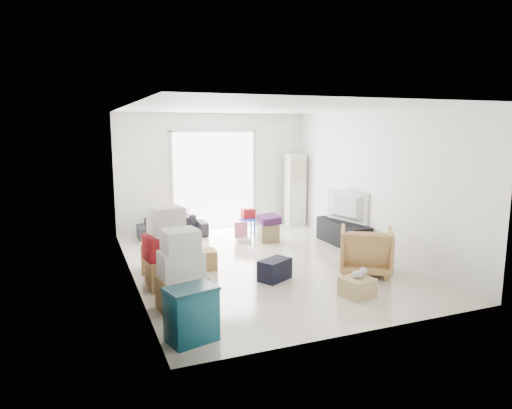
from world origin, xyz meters
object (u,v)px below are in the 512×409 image
Objects in this scene: armchair at (366,248)px; television at (343,218)px; storage_bins at (191,314)px; wood_crate at (357,287)px; tv_console at (343,233)px; ac_tower at (295,190)px; ottoman at (269,233)px; sofa at (173,224)px; kids_table at (248,217)px.

television is at bearing -77.29° from armchair.
wood_crate is (2.53, 0.48, -0.18)m from storage_bins.
tv_console is at bearing 37.78° from storage_bins.
wood_crate is at bearing -105.94° from ac_tower.
television is 1.31× the size of armchair.
storage_bins reaches higher than wood_crate.
sofa is at bearing 147.93° from ottoman.
armchair is 3.38m from kids_table.
tv_console reaches higher than ottoman.
tv_console is 0.97× the size of sofa.
tv_console is 2.28× the size of storage_bins.
storage_bins is at bearing -169.28° from wood_crate.
ottoman is (-1.30, 0.81, -0.05)m from tv_console.
tv_console is 2.47× the size of kids_table.
tv_console is at bearing -88.63° from ac_tower.
wood_crate is (-0.07, -3.36, -0.05)m from ottoman.
television is 2.16m from kids_table.
ac_tower is 1.18× the size of sofa.
ac_tower is 1.22× the size of tv_console.
armchair is (2.46, -3.65, 0.13)m from sofa.
kids_table is (-1.48, 1.57, -0.14)m from television.
ac_tower reaches higher than ottoman.
ac_tower is 3.00× the size of kids_table.
television reaches higher than wood_crate.
ac_tower reaches higher than wood_crate.
armchair reaches higher than television.
sofa is at bearing 147.97° from tv_console.
storage_bins is at bearing -99.16° from sofa.
ac_tower is at bearing 53.03° from storage_bins.
television is 1.75× the size of storage_bins.
ac_tower is 2.77× the size of storage_bins.
armchair reaches higher than sofa.
storage_bins is (-3.90, -3.02, 0.08)m from tv_console.
kids_table is (-0.83, 3.27, -0.01)m from armchair.
tv_console is 1.71× the size of armchair.
storage_bins is at bearing -126.97° from ac_tower.
ac_tower reaches higher than tv_console.
ac_tower is at bearing 74.06° from wood_crate.
wood_crate is (-1.37, -2.55, -0.42)m from television.
ottoman is at bearing -76.60° from kids_table.
storage_bins reaches higher than tv_console.
storage_bins is 1.09× the size of kids_table.
tv_console reaches higher than wood_crate.
ac_tower is 6.43m from storage_bins.
kids_table is at bearing 62.21° from storage_bins.
armchair reaches higher than kids_table.
ottoman is (-0.65, 2.52, -0.23)m from armchair.
television is (0.05, -2.09, -0.32)m from ac_tower.
tv_console is 2.16m from kids_table.
armchair is 2.24× the size of ottoman.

